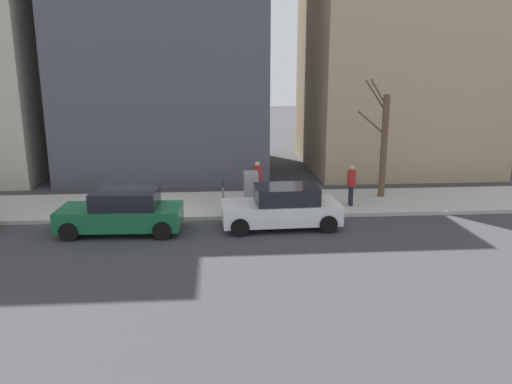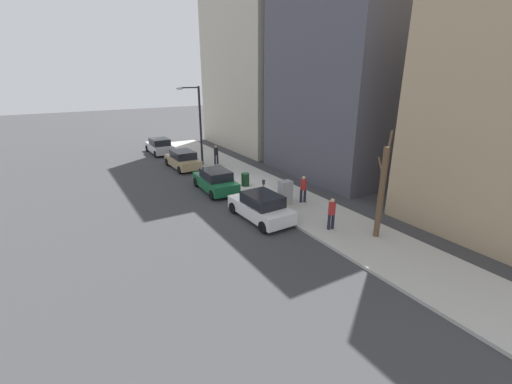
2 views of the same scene
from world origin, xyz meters
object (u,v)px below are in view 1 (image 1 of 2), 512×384
(bare_tree, at_px, (383,143))
(utility_box, at_px, (251,190))
(office_tower_left, at_px, (396,21))
(pedestrian_midblock, at_px, (257,178))
(parked_car_green, at_px, (122,212))
(office_block_center, at_px, (165,16))
(pedestrian_near_meter, at_px, (351,183))
(parked_car_white, at_px, (282,207))
(parking_meter, at_px, (223,192))
(trash_bin, at_px, (143,200))

(bare_tree, bearing_deg, utility_box, 102.95)
(office_tower_left, bearing_deg, pedestrian_midblock, 133.24)
(parked_car_green, bearing_deg, office_tower_left, -47.24)
(utility_box, height_order, office_block_center, office_block_center)
(utility_box, distance_m, office_tower_left, 14.53)
(bare_tree, xyz_separation_m, pedestrian_near_meter, (-1.40, 1.71, -1.42))
(parked_car_white, xyz_separation_m, utility_box, (2.31, 0.97, 0.11))
(parked_car_white, bearing_deg, office_block_center, 20.74)
(pedestrian_midblock, bearing_deg, office_block_center, 47.05)
(parked_car_white, bearing_deg, pedestrian_near_meter, -56.66)
(parking_meter, distance_m, utility_box, 1.42)
(pedestrian_near_meter, bearing_deg, parking_meter, 104.17)
(office_tower_left, bearing_deg, parked_car_green, 130.48)
(parked_car_white, bearing_deg, utility_box, 20.40)
(parked_car_green, relative_size, bare_tree, 0.85)
(parked_car_green, relative_size, trash_bin, 4.74)
(parked_car_white, xyz_separation_m, parked_car_green, (-0.16, 5.65, 0.00))
(utility_box, bearing_deg, trash_bin, 95.35)
(office_tower_left, bearing_deg, pedestrian_near_meter, 152.84)
(pedestrian_midblock, xyz_separation_m, office_tower_left, (7.90, -8.40, 7.09))
(utility_box, relative_size, office_block_center, 0.08)
(parked_car_white, xyz_separation_m, parking_meter, (1.46, 2.10, 0.24))
(parked_car_green, distance_m, office_block_center, 14.18)
(pedestrian_midblock, height_order, office_block_center, office_block_center)
(parked_car_green, xyz_separation_m, trash_bin, (2.08, -0.41, -0.14))
(parked_car_white, height_order, office_block_center, office_block_center)
(parked_car_green, xyz_separation_m, utility_box, (2.48, -4.68, 0.11))
(parked_car_white, bearing_deg, parked_car_green, 89.40)
(pedestrian_near_meter, distance_m, office_block_center, 14.49)
(trash_bin, distance_m, office_block_center, 12.56)
(parking_meter, xyz_separation_m, bare_tree, (2.19, -6.94, 1.52))
(parked_car_green, bearing_deg, parking_meter, -63.11)
(parking_meter, bearing_deg, parked_car_green, 114.62)
(bare_tree, bearing_deg, pedestrian_midblock, 92.63)
(pedestrian_midblock, bearing_deg, parking_meter, 162.09)
(parking_meter, distance_m, trash_bin, 3.20)
(parked_car_white, height_order, bare_tree, bare_tree)
(bare_tree, height_order, office_block_center, office_block_center)
(pedestrian_near_meter, distance_m, office_tower_left, 12.41)
(pedestrian_near_meter, bearing_deg, bare_tree, -44.97)
(utility_box, bearing_deg, pedestrian_near_meter, -90.93)
(pedestrian_near_meter, bearing_deg, trash_bin, 97.93)
(parked_car_green, distance_m, utility_box, 5.30)
(trash_bin, distance_m, pedestrian_midblock, 4.88)
(office_block_center, bearing_deg, pedestrian_midblock, -152.38)
(office_block_center, bearing_deg, pedestrian_near_meter, -139.45)
(parking_meter, xyz_separation_m, office_tower_left, (9.84, -9.88, 7.20))
(parked_car_white, xyz_separation_m, office_block_center, (11.74, 4.98, 7.69))
(utility_box, bearing_deg, parked_car_green, 117.88)
(parked_car_green, height_order, pedestrian_near_meter, pedestrian_near_meter)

